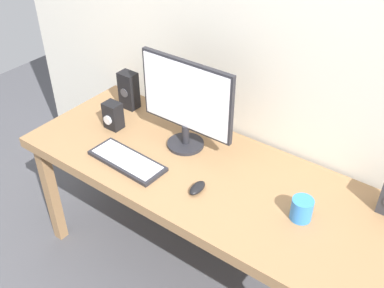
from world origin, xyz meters
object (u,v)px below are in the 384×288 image
(speaker_left, at_px, (129,90))
(mouse, at_px, (197,188))
(keyboard_primary, at_px, (127,161))
(coffee_mug, at_px, (302,209))
(monitor, at_px, (186,101))
(audio_controller, at_px, (113,116))
(desk, at_px, (201,180))

(speaker_left, bearing_deg, mouse, -25.80)
(keyboard_primary, relative_size, coffee_mug, 4.06)
(monitor, relative_size, coffee_mug, 5.17)
(monitor, xyz_separation_m, keyboard_primary, (-0.14, -0.28, -0.24))
(monitor, xyz_separation_m, mouse, (0.25, -0.25, -0.23))
(monitor, bearing_deg, speaker_left, 168.04)
(speaker_left, bearing_deg, keyboard_primary, -48.85)
(monitor, height_order, mouse, monitor)
(mouse, bearing_deg, speaker_left, 150.97)
(keyboard_primary, height_order, coffee_mug, coffee_mug)
(coffee_mug, bearing_deg, speaker_left, 168.60)
(audio_controller, height_order, coffee_mug, audio_controller)
(desk, xyz_separation_m, mouse, (0.08, -0.13, 0.09))
(speaker_left, bearing_deg, desk, -18.47)
(mouse, xyz_separation_m, coffee_mug, (0.44, 0.12, 0.03))
(desk, xyz_separation_m, keyboard_primary, (-0.31, -0.17, 0.08))
(keyboard_primary, bearing_deg, desk, 28.76)
(coffee_mug, bearing_deg, audio_controller, 178.49)
(audio_controller, bearing_deg, speaker_left, 110.22)
(keyboard_primary, xyz_separation_m, speaker_left, (-0.34, 0.38, 0.10))
(monitor, distance_m, keyboard_primary, 0.40)
(monitor, height_order, keyboard_primary, monitor)
(desk, distance_m, audio_controller, 0.59)
(desk, bearing_deg, monitor, 145.86)
(keyboard_primary, bearing_deg, speaker_left, 131.15)
(mouse, xyz_separation_m, speaker_left, (-0.72, 0.35, 0.09))
(mouse, bearing_deg, keyboard_primary, -177.90)
(speaker_left, height_order, coffee_mug, speaker_left)
(mouse, relative_size, coffee_mug, 1.04)
(keyboard_primary, distance_m, audio_controller, 0.32)
(desk, distance_m, monitor, 0.38)
(desk, relative_size, monitor, 3.54)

